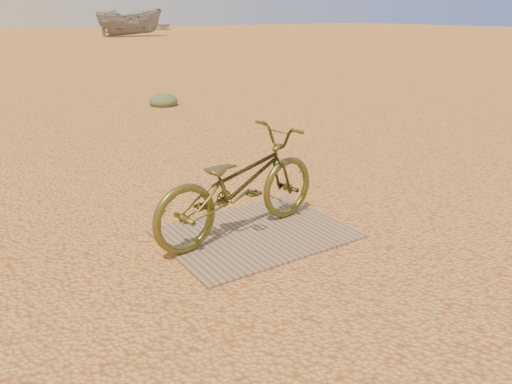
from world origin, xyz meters
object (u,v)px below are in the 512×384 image
bicycle (239,184)px  boat_far_right (161,25)px  plywood_board (256,233)px  boat_mid_right (130,23)px

bicycle → boat_far_right: 52.51m
plywood_board → boat_mid_right: (11.92, 35.65, 1.01)m
plywood_board → boat_mid_right: bearing=71.5°
boat_far_right → plywood_board: bearing=-88.2°
bicycle → boat_far_right: bicycle is taller
bicycle → boat_far_right: size_ratio=0.42×
plywood_board → boat_far_right: bearing=67.7°
bicycle → boat_far_right: (20.02, 48.54, -0.05)m
bicycle → boat_mid_right: boat_mid_right is taller
bicycle → boat_mid_right: bearing=-26.9°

